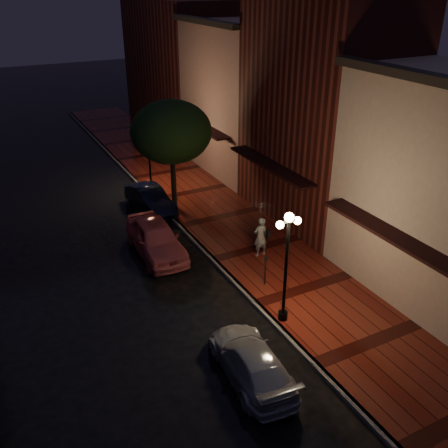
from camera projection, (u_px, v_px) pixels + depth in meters
ground at (214, 262)px, 22.25m from camera, size 120.00×120.00×0.00m
sidewalk at (257, 249)px, 23.14m from camera, size 4.50×60.00×0.15m
curb at (214, 261)px, 22.22m from camera, size 0.25×60.00×0.15m
storefront_mid at (323, 112)px, 24.25m from camera, size 5.00×8.00×11.00m
storefront_far at (242, 100)px, 31.05m from camera, size 5.00×8.00×9.00m
storefront_extra at (180, 68)px, 38.75m from camera, size 5.00×12.00×10.00m
streetlamp_near at (286, 261)px, 17.26m from camera, size 0.96×0.36×4.31m
streetlamp_far at (149, 149)px, 28.37m from camera, size 0.96×0.36×4.31m
street_tree at (171, 134)px, 25.35m from camera, size 4.16×4.16×5.80m
pink_car at (156, 238)px, 22.59m from camera, size 2.01×4.69×1.58m
navy_car at (150, 199)px, 26.86m from camera, size 1.80×4.08×1.30m
silver_car at (251, 361)px, 15.67m from camera, size 2.09×4.34×1.22m
woman_with_umbrella at (261, 221)px, 21.77m from camera, size 1.07×1.09×2.58m
parking_meter at (265, 267)px, 20.06m from camera, size 0.13×0.11×1.31m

